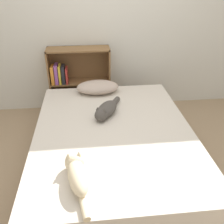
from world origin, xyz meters
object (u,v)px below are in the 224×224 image
(bed, at_px, (114,149))
(cat_dark, at_px, (106,110))
(cat_light, at_px, (77,173))
(pillow, at_px, (98,87))
(bookshelf, at_px, (77,79))

(bed, distance_m, cat_dark, 0.40)
(cat_light, distance_m, cat_dark, 0.92)
(cat_dark, bearing_deg, pillow, -145.58)
(bed, xyz_separation_m, cat_dark, (-0.05, 0.27, 0.29))
(bed, distance_m, bookshelf, 1.32)
(bed, height_order, cat_light, cat_light)
(bed, bearing_deg, cat_dark, 100.07)
(bed, height_order, bookshelf, bookshelf)
(bed, bearing_deg, bookshelf, 106.13)
(cat_light, distance_m, bookshelf, 1.86)
(bookshelf, bearing_deg, bed, -73.87)
(bed, distance_m, pillow, 0.87)
(pillow, relative_size, cat_light, 0.93)
(cat_dark, xyz_separation_m, bookshelf, (-0.31, 0.98, -0.06))
(pillow, xyz_separation_m, cat_light, (-0.22, -1.42, -0.00))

